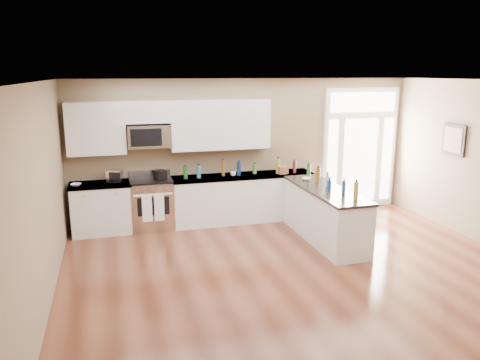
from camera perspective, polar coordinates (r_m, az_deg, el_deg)
The scene contains 19 objects.
ground at distance 6.35m, azimuth 11.29°, elevation -14.60°, with size 8.00×8.00×0.00m, color #512716.
room_shell at distance 5.77m, azimuth 12.04°, elevation 0.64°, with size 8.00×8.00×8.00m.
back_cabinet_left at distance 9.02m, azimuth -16.50°, elevation -3.49°, with size 1.10×0.66×0.94m.
back_cabinet_right at distance 9.36m, azimuth 0.35°, elevation -2.36°, with size 2.85×0.66×0.94m.
peninsula_cabinet at distance 8.43m, azimuth 10.20°, elevation -4.33°, with size 0.69×2.32×0.94m.
upper_cabinet_left at distance 8.88m, azimuth -17.17°, elevation 6.02°, with size 1.04×0.33×0.95m, color white.
upper_cabinet_right at distance 9.11m, azimuth -2.41°, elevation 6.74°, with size 1.94×0.33×0.95m, color white.
upper_cabinet_short at distance 8.87m, azimuth -11.22°, elevation 8.13°, with size 0.82×0.33×0.40m, color white.
microwave at distance 8.88m, azimuth -11.09°, elevation 5.28°, with size 0.78×0.41×0.42m.
entry_door at distance 10.46m, azimuth 14.37°, elevation 3.72°, with size 1.70×0.10×2.60m.
wall_art_near at distance 9.51m, azimuth 24.61°, elevation 4.48°, with size 0.05×0.58×0.58m.
kitchen_range at distance 9.03m, azimuth -10.68°, elevation -2.88°, with size 0.79×0.70×1.08m.
stockpot at distance 8.88m, azimuth -9.66°, elevation 0.67°, with size 0.26×0.26×0.20m, color black.
toaster_oven at distance 8.93m, azimuth -15.05°, elevation 0.51°, with size 0.26×0.21×0.23m, color silver.
cardboard_box at distance 9.34m, azimuth 5.24°, elevation 1.22°, with size 0.19×0.14×0.15m, color brown.
bowl_left at distance 8.81m, azimuth -19.36°, elevation -0.56°, with size 0.18×0.18×0.04m, color white.
bowl_peninsula at distance 8.83m, azimuth 8.11°, elevation 0.12°, with size 0.17×0.17×0.05m, color white.
cup_counter at distance 9.12m, azimuth -0.83°, elevation 0.75°, with size 0.10×0.10×0.08m, color white.
counter_bottles at distance 8.74m, azimuth 4.42°, elevation 0.77°, with size 2.42×2.41×0.30m.
Camera 1 is at (-2.65, -4.98, 2.91)m, focal length 35.00 mm.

